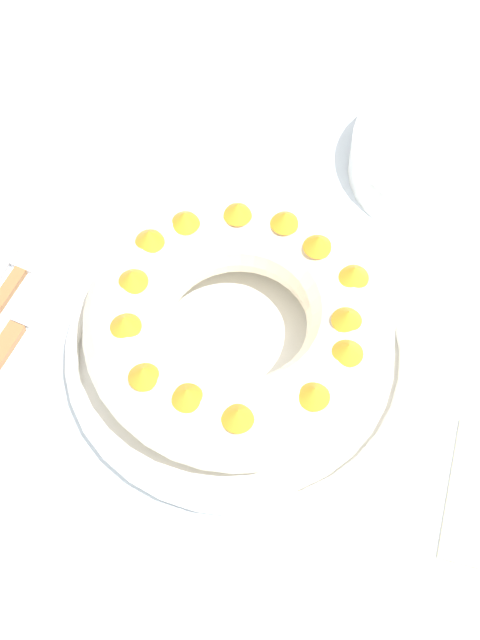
# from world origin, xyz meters

# --- Properties ---
(ground_plane) EXTENTS (8.00, 8.00, 0.00)m
(ground_plane) POSITION_xyz_m (0.00, 0.00, 0.00)
(ground_plane) COLOR gray
(dining_table) EXTENTS (1.26, 1.12, 0.76)m
(dining_table) POSITION_xyz_m (0.00, 0.00, 0.67)
(dining_table) COLOR silver
(dining_table) RESTS_ON ground_plane
(serving_dish) EXTENTS (0.30, 0.30, 0.03)m
(serving_dish) POSITION_xyz_m (-0.02, 0.00, 0.78)
(serving_dish) COLOR white
(serving_dish) RESTS_ON dining_table
(bundt_cake) EXTENTS (0.26, 0.26, 0.09)m
(bundt_cake) POSITION_xyz_m (-0.02, 0.00, 0.83)
(bundt_cake) COLOR beige
(bundt_cake) RESTS_ON serving_dish
(fork) EXTENTS (0.02, 0.21, 0.01)m
(fork) POSITION_xyz_m (-0.25, -0.03, 0.76)
(fork) COLOR #936038
(fork) RESTS_ON dining_table
(cake_knife) EXTENTS (0.02, 0.19, 0.01)m
(cake_knife) POSITION_xyz_m (-0.22, -0.06, 0.76)
(cake_knife) COLOR #936038
(cake_knife) RESTS_ON dining_table
(side_bowl) EXTENTS (0.18, 0.18, 0.05)m
(side_bowl) POSITION_xyz_m (0.07, 0.27, 0.78)
(side_bowl) COLOR white
(side_bowl) RESTS_ON dining_table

